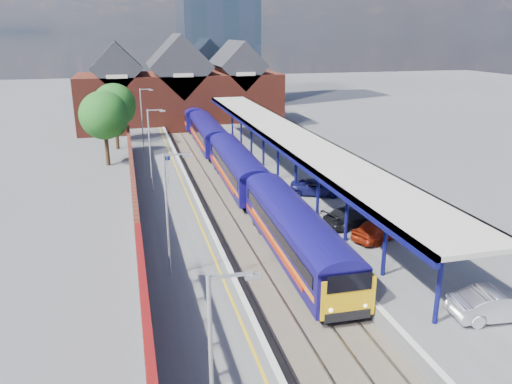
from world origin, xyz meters
TOP-DOWN VIEW (x-y plane):
  - ground at (0.00, 30.00)m, footprint 240.00×240.00m
  - ballast_bed at (0.00, 20.00)m, footprint 6.00×76.00m
  - rails at (0.00, 20.00)m, footprint 4.51×76.00m
  - left_platform at (-5.50, 20.00)m, footprint 5.00×76.00m
  - right_platform at (6.00, 20.00)m, footprint 6.00×76.00m
  - coping_left at (-3.15, 20.00)m, footprint 0.30×76.00m
  - coping_right at (3.15, 20.00)m, footprint 0.30×76.00m
  - yellow_line at (-3.75, 20.00)m, footprint 0.14×76.00m
  - train at (1.49, 32.79)m, footprint 3.21×65.96m
  - canopy at (5.48, 21.95)m, footprint 4.50×52.00m
  - lamp_post_a at (-6.36, -8.00)m, footprint 1.48×0.18m
  - lamp_post_b at (-6.36, 6.00)m, footprint 1.48×0.18m
  - lamp_post_c at (-6.36, 22.00)m, footprint 1.48×0.18m
  - lamp_post_d at (-6.36, 38.00)m, footprint 1.48×0.18m
  - platform_sign at (-5.00, 24.00)m, footprint 0.55×0.08m
  - brick_wall at (-8.10, 13.54)m, footprint 0.35×50.00m
  - station_building at (0.00, 58.00)m, footprint 30.00×12.12m
  - tree_near at (-10.35, 35.91)m, footprint 5.20×5.20m
  - tree_far at (-9.35, 43.91)m, footprint 5.20×5.20m
  - parked_car_red at (7.30, 7.64)m, footprint 4.60×3.25m
  - parked_car_silver at (8.05, -2.35)m, footprint 4.64×1.98m
  - parked_car_dark at (6.67, 10.38)m, footprint 5.09×3.29m
  - parked_car_blue at (6.82, 17.53)m, footprint 5.03×3.82m

SIDE VIEW (x-z plane):
  - ground at x=0.00m, z-range 0.00..0.00m
  - ballast_bed at x=0.00m, z-range 0.00..0.06m
  - rails at x=0.00m, z-range 0.05..0.19m
  - left_platform at x=-5.50m, z-range 0.00..1.00m
  - right_platform at x=6.00m, z-range 0.00..1.00m
  - yellow_line at x=-3.75m, z-range 1.00..1.01m
  - coping_left at x=-3.15m, z-range 1.00..1.05m
  - coping_right at x=3.15m, z-range 1.00..1.05m
  - parked_car_blue at x=6.82m, z-range 1.00..2.27m
  - parked_car_dark at x=6.67m, z-range 1.00..2.37m
  - parked_car_red at x=7.30m, z-range 1.00..2.46m
  - parked_car_silver at x=8.05m, z-range 1.00..2.49m
  - train at x=1.49m, z-range 0.40..3.85m
  - brick_wall at x=-8.10m, z-range 0.52..4.38m
  - platform_sign at x=-5.00m, z-range 1.44..3.94m
  - lamp_post_a at x=-6.36m, z-range 1.49..8.49m
  - lamp_post_b at x=-6.36m, z-range 1.49..8.49m
  - lamp_post_c at x=-6.36m, z-range 1.49..8.49m
  - lamp_post_d at x=-6.36m, z-range 1.49..8.49m
  - canopy at x=5.48m, z-range 3.01..7.49m
  - tree_near at x=-10.35m, z-range 1.30..9.40m
  - tree_far at x=-9.35m, z-range 1.30..9.40m
  - station_building at x=0.00m, z-range -1.44..12.34m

